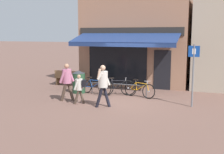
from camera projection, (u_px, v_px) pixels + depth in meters
ground_plane at (121, 100)px, 12.67m from camera, size 160.00×160.00×0.00m
shop_front at (136, 42)px, 16.65m from camera, size 6.14×4.76×4.88m
bike_rack_rail at (118, 86)px, 13.55m from camera, size 2.88×0.04×0.57m
bicycle_blue at (95, 87)px, 13.80m from camera, size 1.81×0.52×0.87m
bicycle_black at (117, 87)px, 13.51m from camera, size 1.70×0.90×0.89m
bicycle_orange at (139, 89)px, 13.17m from camera, size 1.65×0.68×0.84m
pedestrian_adult at (103, 82)px, 11.27m from camera, size 0.59×0.68×1.73m
pedestrian_child at (80, 86)px, 11.83m from camera, size 0.52×0.55×1.27m
pedestrian_second_adult at (67, 78)px, 12.35m from camera, size 0.58×0.69×1.68m
litter_bin at (79, 82)px, 14.08m from camera, size 0.65×0.65×1.13m
parking_sign at (193, 69)px, 11.22m from camera, size 0.44×0.07×2.54m
park_bench at (68, 78)px, 16.08m from camera, size 1.64×0.59×0.87m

